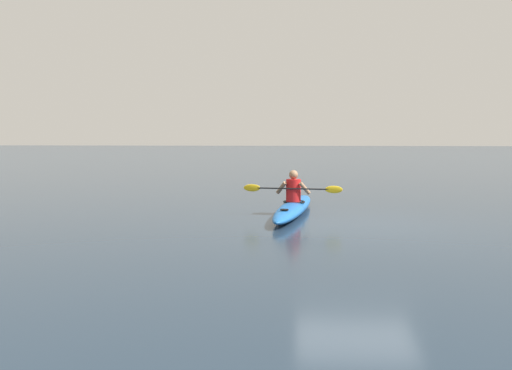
# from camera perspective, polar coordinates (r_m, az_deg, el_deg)

# --- Properties ---
(ground_plane) EXTENTS (160.00, 160.00, 0.00)m
(ground_plane) POSITION_cam_1_polar(r_m,az_deg,el_deg) (11.87, 10.24, -4.06)
(ground_plane) COLOR #1E2D3D
(kayak) EXTENTS (1.19, 4.82, 0.31)m
(kayak) POSITION_cam_1_polar(r_m,az_deg,el_deg) (13.30, 3.86, -2.31)
(kayak) COLOR #1959A5
(kayak) RESTS_ON ground
(kayaker) EXTENTS (2.30, 0.54, 0.74)m
(kayaker) POSITION_cam_1_polar(r_m,az_deg,el_deg) (13.16, 3.82, -0.35)
(kayaker) COLOR red
(kayaker) RESTS_ON kayak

